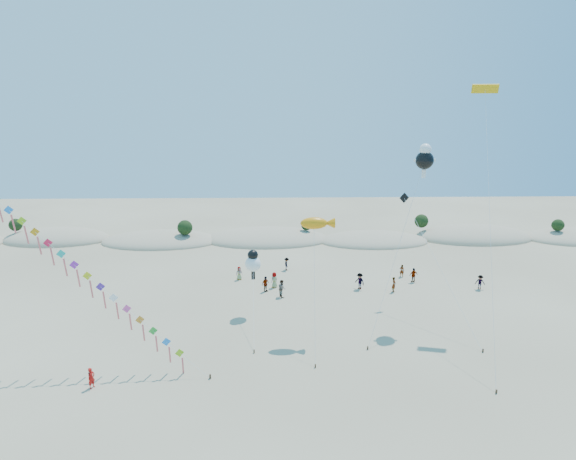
# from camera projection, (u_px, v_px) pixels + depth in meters

# --- Properties ---
(ground) EXTENTS (160.00, 160.00, 0.00)m
(ground) POSITION_uv_depth(u_px,v_px,m) (255.00, 439.00, 29.41)
(ground) COLOR gray
(ground) RESTS_ON ground
(dune_ridge) EXTENTS (145.30, 11.49, 5.57)m
(dune_ridge) POSITION_uv_depth(u_px,v_px,m) (274.00, 239.00, 73.10)
(dune_ridge) COLOR gray
(dune_ridge) RESTS_ON ground
(kite_train) EXTENTS (27.74, 7.10, 22.43)m
(kite_train) POSITION_uv_depth(u_px,v_px,m) (17.00, 218.00, 36.23)
(kite_train) COLOR #3F2D1E
(kite_train) RESTS_ON ground
(fish_kite) EXTENTS (2.96, 7.10, 10.54)m
(fish_kite) POSITION_uv_depth(u_px,v_px,m) (318.00, 223.00, 41.28)
(fish_kite) COLOR #3F2D1E
(fish_kite) RESTS_ON ground
(cartoon_kite_low) EXTENTS (1.52, 8.96, 6.44)m
(cartoon_kite_low) POSITION_uv_depth(u_px,v_px,m) (253.00, 262.00, 46.26)
(cartoon_kite_low) COLOR #3F2D1E
(cartoon_kite_low) RESTS_ON ground
(cartoon_kite_high) EXTENTS (7.07, 8.38, 16.49)m
(cartoon_kite_high) POSITION_uv_depth(u_px,v_px,m) (425.00, 158.00, 43.86)
(cartoon_kite_high) COLOR #3F2D1E
(cartoon_kite_high) RESTS_ON ground
(parafoil_kite) EXTENTS (4.58, 15.42, 21.71)m
(parafoil_kite) POSITION_uv_depth(u_px,v_px,m) (485.00, 94.00, 43.10)
(parafoil_kite) COLOR #3F2D1E
(parafoil_kite) RESTS_ON ground
(dark_kite) EXTENTS (4.56, 12.56, 11.25)m
(dark_kite) POSITION_uv_depth(u_px,v_px,m) (421.00, 231.00, 46.65)
(dark_kite) COLOR #3F2D1E
(dark_kite) RESTS_ON ground
(flyer_foreground) EXTENTS (0.60, 0.68, 1.57)m
(flyer_foreground) POSITION_uv_depth(u_px,v_px,m) (91.00, 378.00, 34.61)
(flyer_foreground) COLOR #B8120E
(flyer_foreground) RESTS_ON ground
(beachgoers) EXTENTS (28.02, 9.67, 1.88)m
(beachgoers) POSITION_uv_depth(u_px,v_px,m) (336.00, 279.00, 54.22)
(beachgoers) COLOR slate
(beachgoers) RESTS_ON ground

